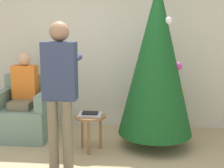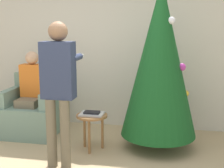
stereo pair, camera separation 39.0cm
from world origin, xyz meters
The scene contains 8 objects.
wall_back centered at (0.00, 2.23, 1.35)m, with size 8.00×0.06×2.70m.
christmas_tree centered at (1.02, 1.35, 1.24)m, with size 1.03×1.03×2.28m.
armchair centered at (-0.93, 1.53, 0.34)m, with size 0.77×0.73×0.93m.
person_seated centered at (-0.93, 1.51, 0.72)m, with size 0.36×0.46×1.30m.
person_standing centered at (-0.11, 0.55, 1.04)m, with size 0.41×0.57×1.73m.
side_stool centered at (0.14, 1.09, 0.42)m, with size 0.42×0.42×0.50m.
laptop centered at (0.14, 1.09, 0.51)m, with size 0.32×0.25×0.02m.
book centered at (0.14, 1.09, 0.53)m, with size 0.21×0.13×0.02m.
Camera 2 is at (1.20, -2.84, 1.70)m, focal length 50.00 mm.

